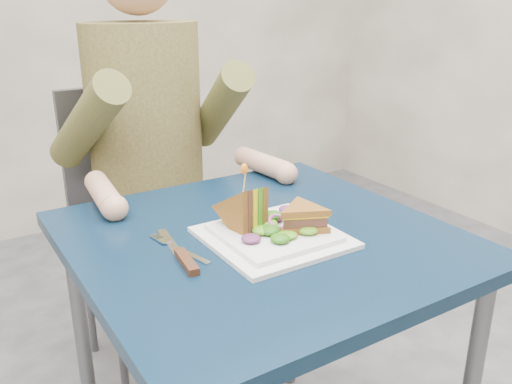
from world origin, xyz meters
TOP-DOWN VIEW (x-y plane):
  - table at (0.00, 0.00)m, footprint 0.75×0.75m
  - chair at (0.00, 0.73)m, footprint 0.42×0.40m
  - diner at (-0.00, 0.62)m, footprint 0.54×0.59m
  - plate at (0.00, -0.04)m, footprint 0.26×0.26m
  - sandwich_flat at (0.06, -0.06)m, footprint 0.16×0.16m
  - sandwich_upright at (-0.04, 0.01)m, footprint 0.08×0.14m
  - fork at (-0.18, 0.02)m, footprint 0.05×0.18m
  - knife at (-0.19, -0.02)m, footprint 0.05×0.22m
  - toothpick at (-0.04, 0.01)m, footprint 0.01×0.01m
  - toothpick_frill at (-0.04, 0.01)m, footprint 0.01×0.01m
  - lettuce_spill at (0.01, -0.03)m, footprint 0.15×0.13m
  - onion_ring at (0.02, -0.03)m, footprint 0.04×0.04m

SIDE VIEW (x-z plane):
  - chair at x=0.00m, z-range 0.08..1.01m
  - table at x=0.00m, z-range 0.29..1.02m
  - fork at x=-0.18m, z-range 0.73..0.74m
  - knife at x=-0.19m, z-range 0.73..0.74m
  - plate at x=0.00m, z-range 0.73..0.75m
  - lettuce_spill at x=0.01m, z-range 0.75..0.77m
  - onion_ring at x=0.02m, z-range 0.75..0.78m
  - sandwich_flat at x=0.06m, z-range 0.75..0.80m
  - sandwich_upright at x=-0.04m, z-range 0.72..0.85m
  - toothpick at x=-0.04m, z-range 0.82..0.88m
  - toothpick_frill at x=-0.04m, z-range 0.87..0.89m
  - diner at x=0.00m, z-range 0.54..1.29m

